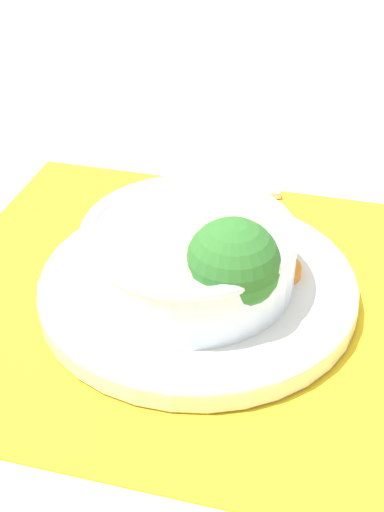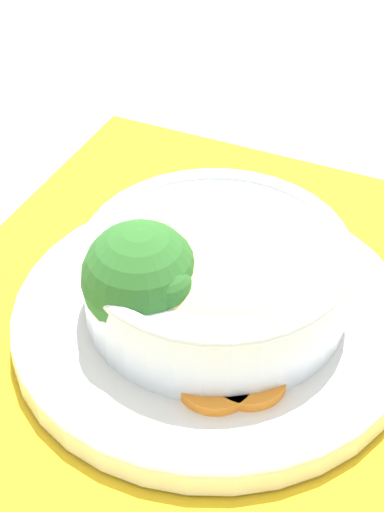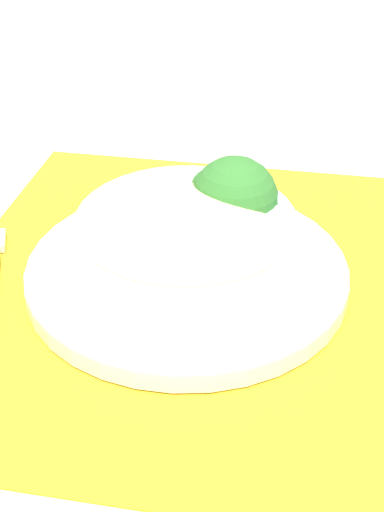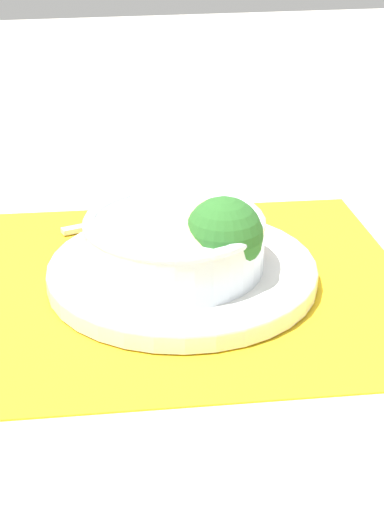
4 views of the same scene
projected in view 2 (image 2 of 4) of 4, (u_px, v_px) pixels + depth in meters
ground_plane at (212, 333)px, 0.60m from camera, size 4.00×4.00×0.00m
placemat at (212, 331)px, 0.60m from camera, size 0.46×0.51×0.00m
plate at (212, 317)px, 0.59m from camera, size 0.28×0.28×0.02m
bowl at (220, 270)px, 0.57m from camera, size 0.18×0.18×0.07m
broccoli_floret at (141, 279)px, 0.55m from camera, size 0.08×0.08×0.09m
carrot_slice_near at (215, 383)px, 0.54m from camera, size 0.05×0.05×0.01m
carrot_slice_middle at (248, 378)px, 0.54m from camera, size 0.05×0.05×0.01m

